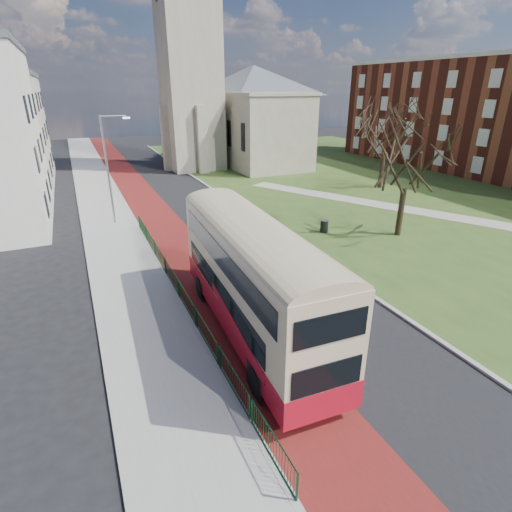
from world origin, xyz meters
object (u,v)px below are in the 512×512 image
bus (253,275)px  litter_bin (324,226)px  winter_tree_near (410,149)px  winter_tree_far (387,125)px  streetlamp (109,165)px

bus → litter_bin: (10.11, 9.78, -2.29)m
winter_tree_near → litter_bin: (-4.57, 2.68, -5.57)m
winter_tree_far → litter_bin: (-13.43, -9.64, -5.93)m
winter_tree_far → streetlamp: bearing=-177.9°
winter_tree_near → winter_tree_far: size_ratio=0.94×
streetlamp → winter_tree_near: bearing=-31.9°
streetlamp → winter_tree_near: 21.52m
bus → litter_bin: bus is taller
streetlamp → bus: streetlamp is taller
streetlamp → winter_tree_near: size_ratio=0.91×
bus → winter_tree_near: winter_tree_near is taller
bus → winter_tree_far: bearing=42.1°
streetlamp → litter_bin: 16.67m
winter_tree_near → litter_bin: 7.69m
winter_tree_far → litter_bin: bearing=-144.3°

